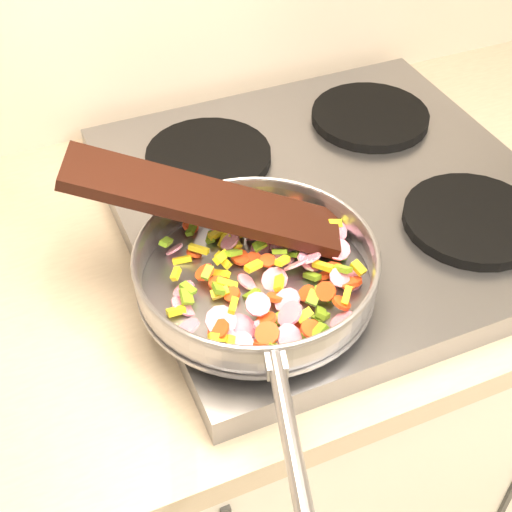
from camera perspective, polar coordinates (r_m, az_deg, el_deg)
name	(u,v)px	position (r m, az deg, el deg)	size (l,w,h in m)	color
cooktop	(332,201)	(1.05, 6.12, 4.37)	(0.60, 0.60, 0.04)	#939399
grate_fl	(287,277)	(0.89, 2.46, -1.69)	(0.19, 0.19, 0.02)	black
grate_fr	(473,220)	(1.02, 16.95, 2.80)	(0.19, 0.19, 0.02)	black
grate_bl	(208,156)	(1.09, -3.82, 7.97)	(0.19, 0.19, 0.02)	black
grate_br	(370,116)	(1.19, 9.11, 10.97)	(0.19, 0.19, 0.02)	black
saute_pan	(256,268)	(0.85, 0.02, -0.98)	(0.33, 0.49, 0.05)	#9E9EA5
vegetable_heap	(268,273)	(0.86, 0.94, -1.40)	(0.26, 0.27, 0.05)	#6A9D1E
wooden_spatula	(205,201)	(0.87, -4.10, 4.41)	(0.34, 0.08, 0.02)	black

